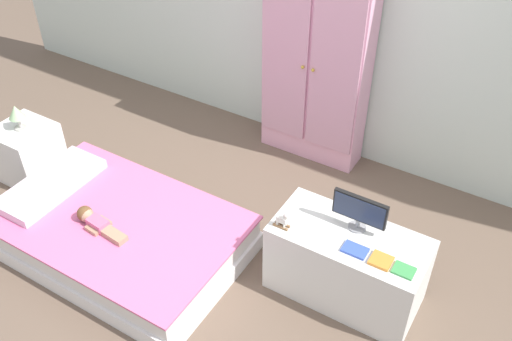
# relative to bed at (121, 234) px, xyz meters

# --- Properties ---
(ground_plane) EXTENTS (10.00, 10.00, 0.02)m
(ground_plane) POSITION_rel_bed_xyz_m (0.63, 0.15, -0.14)
(ground_plane) COLOR brown
(bed) EXTENTS (1.53, 0.98, 0.26)m
(bed) POSITION_rel_bed_xyz_m (0.00, 0.00, 0.00)
(bed) COLOR white
(bed) RESTS_ON ground_plane
(pillow) EXTENTS (0.32, 0.71, 0.06)m
(pillow) POSITION_rel_bed_xyz_m (-0.57, 0.00, 0.16)
(pillow) COLOR silver
(pillow) RESTS_ON bed
(doll) EXTENTS (0.39, 0.14, 0.10)m
(doll) POSITION_rel_bed_xyz_m (-0.09, -0.11, 0.17)
(doll) COLOR #D6668E
(doll) RESTS_ON bed
(nightstand) EXTENTS (0.38, 0.38, 0.43)m
(nightstand) POSITION_rel_bed_xyz_m (-1.05, 0.22, 0.09)
(nightstand) COLOR white
(nightstand) RESTS_ON ground_plane
(table_lamp) EXTENTS (0.11, 0.11, 0.19)m
(table_lamp) POSITION_rel_bed_xyz_m (-1.05, 0.22, 0.43)
(table_lamp) COLOR #B7B2AD
(table_lamp) RESTS_ON nightstand
(wardrobe) EXTENTS (0.77, 0.27, 1.59)m
(wardrobe) POSITION_rel_bed_xyz_m (0.56, 1.56, 0.67)
(wardrobe) COLOR #EFADCC
(wardrobe) RESTS_ON ground_plane
(tv_stand) EXTENTS (0.87, 0.42, 0.48)m
(tv_stand) POSITION_rel_bed_xyz_m (1.36, 0.41, 0.11)
(tv_stand) COLOR silver
(tv_stand) RESTS_ON ground_plane
(tv_monitor) EXTENTS (0.31, 0.10, 0.22)m
(tv_monitor) POSITION_rel_bed_xyz_m (1.37, 0.48, 0.48)
(tv_monitor) COLOR #99999E
(tv_monitor) RESTS_ON tv_stand
(rocking_horse_toy) EXTENTS (0.09, 0.04, 0.11)m
(rocking_horse_toy) POSITION_rel_bed_xyz_m (1.01, 0.28, 0.40)
(rocking_horse_toy) COLOR #8E6642
(rocking_horse_toy) RESTS_ON tv_stand
(book_blue) EXTENTS (0.13, 0.09, 0.01)m
(book_blue) POSITION_rel_bed_xyz_m (1.43, 0.32, 0.36)
(book_blue) COLOR blue
(book_blue) RESTS_ON tv_stand
(book_orange) EXTENTS (0.11, 0.11, 0.02)m
(book_orange) POSITION_rel_bed_xyz_m (1.57, 0.32, 0.36)
(book_orange) COLOR orange
(book_orange) RESTS_ON tv_stand
(book_green) EXTENTS (0.11, 0.09, 0.01)m
(book_green) POSITION_rel_bed_xyz_m (1.70, 0.32, 0.35)
(book_green) COLOR #429E51
(book_green) RESTS_ON tv_stand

